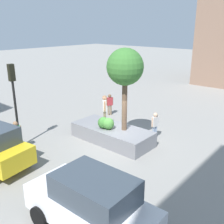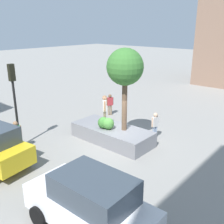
{
  "view_description": "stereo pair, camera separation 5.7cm",
  "coord_description": "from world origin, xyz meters",
  "views": [
    {
      "loc": [
        -8.42,
        10.28,
        6.24
      ],
      "look_at": [
        0.47,
        -0.02,
        1.73
      ],
      "focal_mm": 41.94,
      "sensor_mm": 36.0,
      "label": 1
    },
    {
      "loc": [
        -8.46,
        10.24,
        6.24
      ],
      "look_at": [
        0.47,
        -0.02,
        1.73
      ],
      "focal_mm": 41.94,
      "sensor_mm": 36.0,
      "label": 2
    }
  ],
  "objects": [
    {
      "name": "police_car",
      "position": [
        -3.55,
        5.6,
        1.03
      ],
      "size": [
        4.41,
        2.14,
        2.03
      ],
      "color": "white",
      "rests_on": "ground"
    },
    {
      "name": "ground_plane",
      "position": [
        0.0,
        0.0,
        0.0
      ],
      "size": [
        120.0,
        120.0,
        0.0
      ],
      "primitive_type": "plane",
      "color": "gray"
    },
    {
      "name": "bystander_watching",
      "position": [
        3.58,
        -3.37,
        0.9
      ],
      "size": [
        0.35,
        0.48,
        1.56
      ],
      "color": "#847056",
      "rests_on": "ground"
    },
    {
      "name": "plaza_tree",
      "position": [
        -0.25,
        -0.2,
        4.2
      ],
      "size": [
        1.91,
        1.91,
        4.38
      ],
      "color": "brown",
      "rests_on": "planter_ledge"
    },
    {
      "name": "skateboard",
      "position": [
        1.03,
        -0.04,
        0.89
      ],
      "size": [
        0.61,
        0.79,
        0.07
      ],
      "color": "#A51E1E",
      "rests_on": "planter_ledge"
    },
    {
      "name": "traffic_light_corner",
      "position": [
        3.8,
        3.77,
        3.04
      ],
      "size": [
        0.34,
        0.29,
        4.45
      ],
      "color": "black",
      "rests_on": "ground"
    },
    {
      "name": "hedge_clump",
      "position": [
        0.74,
        0.37,
        1.15
      ],
      "size": [
        0.64,
        0.64,
        0.64
      ],
      "primitive_type": "sphere",
      "color": "#3D7A33",
      "rests_on": "planter_ledge"
    },
    {
      "name": "skateboarder",
      "position": [
        1.03,
        -0.04,
        1.87
      ],
      "size": [
        0.44,
        0.46,
        1.67
      ],
      "color": "#847056",
      "rests_on": "skateboard"
    },
    {
      "name": "passerby_with_bag",
      "position": [
        -1.15,
        -1.91,
        0.91
      ],
      "size": [
        0.28,
        0.52,
        1.57
      ],
      "color": "#8C9EB7",
      "rests_on": "ground"
    },
    {
      "name": "boxwood_shrub",
      "position": [
        0.46,
        0.3,
        1.15
      ],
      "size": [
        0.63,
        0.63,
        0.63
      ],
      "primitive_type": "sphere",
      "color": "#4C8C3D",
      "rests_on": "planter_ledge"
    },
    {
      "name": "pedestrian_crossing",
      "position": [
        3.49,
        4.06,
        0.92
      ],
      "size": [
        0.42,
        0.44,
        1.6
      ],
      "color": "black",
      "rests_on": "ground"
    },
    {
      "name": "planter_ledge",
      "position": [
        0.47,
        -0.02,
        0.42
      ],
      "size": [
        4.67,
        1.99,
        0.83
      ],
      "primitive_type": "cube",
      "color": "gray",
      "rests_on": "ground"
    }
  ]
}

